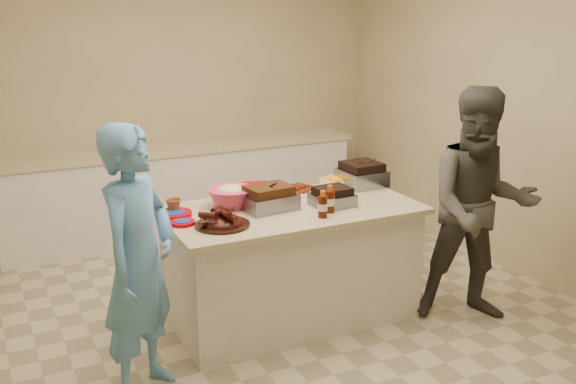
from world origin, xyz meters
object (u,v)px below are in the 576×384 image
plastic_cup (174,213)px  bbq_bottle_a (323,217)px  coleslaw_bowl (232,207)px  bbq_bottle_b (330,212)px  roasting_pan (361,185)px  mustard_bottle (261,205)px  rib_platter (223,226)px  guest_gray (470,315)px  island (291,316)px

plastic_cup → bbq_bottle_a: bearing=-32.4°
coleslaw_bowl → bbq_bottle_b: size_ratio=1.77×
roasting_pan → mustard_bottle: 0.94m
rib_platter → guest_gray: (1.78, -0.43, -0.85)m
roasting_pan → bbq_bottle_b: bearing=-141.0°
coleslaw_bowl → bbq_bottle_a: (0.46, -0.49, 0.00)m
bbq_bottle_a → bbq_bottle_b: size_ratio=0.97×
rib_platter → roasting_pan: size_ratio=1.11×
bbq_bottle_b → mustard_bottle: size_ratio=1.43×
rib_platter → island: bearing=15.3°
island → roasting_pan: roasting_pan is taller
bbq_bottle_a → roasting_pan: bearing=39.8°
mustard_bottle → bbq_bottle_a: bearing=-59.7°
island → bbq_bottle_b: bbq_bottle_b is taller
roasting_pan → coleslaw_bowl: size_ratio=0.95×
guest_gray → roasting_pan: bearing=144.7°
island → bbq_bottle_b: size_ratio=9.36×
plastic_cup → guest_gray: bearing=-23.1°
rib_platter → guest_gray: size_ratio=0.21×
bbq_bottle_a → bbq_bottle_b: bbq_bottle_b is taller
island → bbq_bottle_a: bbq_bottle_a is taller
island → plastic_cup: 1.18m
rib_platter → bbq_bottle_a: (0.67, -0.14, 0.00)m
rib_platter → bbq_bottle_b: bearing=-4.7°
plastic_cup → island: bearing=-18.0°
coleslaw_bowl → bbq_bottle_b: coleslaw_bowl is taller
roasting_pan → bbq_bottle_b: 0.76m
plastic_cup → guest_gray: size_ratio=0.06×
rib_platter → plastic_cup: (-0.20, 0.41, 0.00)m
plastic_cup → roasting_pan: bearing=0.6°
bbq_bottle_a → guest_gray: bearing=-14.9°
rib_platter → plastic_cup: size_ratio=3.40×
island → rib_platter: size_ratio=5.00×
guest_gray → bbq_bottle_b: bearing=-172.3°
roasting_pan → guest_gray: (0.44, -0.86, -0.85)m
island → guest_gray: island is taller
bbq_bottle_a → mustard_bottle: bearing=120.3°
coleslaw_bowl → guest_gray: bearing=-26.6°
mustard_bottle → roasting_pan: bearing=7.4°
island → bbq_bottle_b: (0.19, -0.22, 0.85)m
rib_platter → mustard_bottle: (0.41, 0.31, 0.00)m
bbq_bottle_b → guest_gray: bbq_bottle_b is taller
island → rib_platter: rib_platter is taller
coleslaw_bowl → guest_gray: size_ratio=0.20×
island → mustard_bottle: (-0.17, 0.15, 0.85)m
plastic_cup → guest_gray: (1.98, -0.84, -0.85)m
roasting_pan → bbq_bottle_b: (-0.58, -0.49, 0.00)m
bbq_bottle_a → mustard_bottle: 0.51m
island → bbq_bottle_a: size_ratio=9.69×
bbq_bottle_a → guest_gray: size_ratio=0.11×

